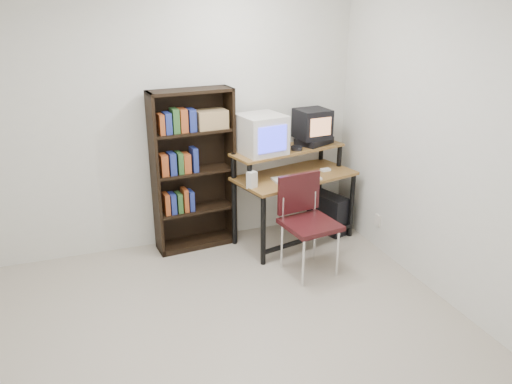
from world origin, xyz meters
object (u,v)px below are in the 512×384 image
object	(u,v)px
computer_desk	(294,178)
crt_tv	(312,124)
crt_monitor	(261,135)
bookshelf	(193,168)
pc_tower	(328,213)
school_chair	(306,214)

from	to	relation	value
computer_desk	crt_tv	world-z (taller)	crt_tv
computer_desk	crt_monitor	size ratio (longest dim) A/B	2.74
crt_tv	bookshelf	bearing A→B (deg)	171.13
pc_tower	bookshelf	bearing A→B (deg)	154.49
computer_desk	bookshelf	size ratio (longest dim) A/B	0.82
crt_tv	pc_tower	distance (m)	1.01
school_chair	crt_monitor	bearing A→B (deg)	97.10
pc_tower	crt_tv	bearing A→B (deg)	130.25
computer_desk	bookshelf	xyz separation A→B (m)	(-1.00, 0.23, 0.15)
crt_tv	pc_tower	bearing A→B (deg)	-37.00
crt_monitor	bookshelf	xyz separation A→B (m)	(-0.66, 0.18, -0.33)
computer_desk	school_chair	distance (m)	0.66
pc_tower	school_chair	world-z (taller)	school_chair
school_chair	bookshelf	size ratio (longest dim) A/B	0.56
crt_tv	pc_tower	xyz separation A→B (m)	(0.18, -0.11, -0.99)
bookshelf	crt_monitor	bearing A→B (deg)	-20.26
bookshelf	crt_tv	bearing A→B (deg)	-8.24
crt_tv	school_chair	bearing A→B (deg)	-124.08
crt_monitor	bookshelf	bearing A→B (deg)	154.25
school_chair	pc_tower	bearing A→B (deg)	40.64
computer_desk	bookshelf	bearing A→B (deg)	153.20
bookshelf	school_chair	bearing A→B (deg)	-50.83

